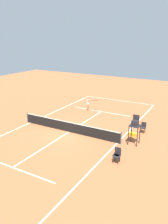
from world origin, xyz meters
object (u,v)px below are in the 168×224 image
umpire_chair (135,125)px  equipment_bag (132,134)px  courtside_chair_mid (143,127)px  tennis_ball (88,117)px  courtside_chair_near (117,155)px  player_serving (88,102)px  courtside_chair_far (117,154)px

umpire_chair → equipment_bag: size_ratio=3.17×
courtside_chair_mid → tennis_ball: bearing=-9.6°
courtside_chair_near → equipment_bag: bearing=-84.6°
player_serving → equipment_bag: size_ratio=2.20×
player_serving → courtside_chair_far: player_serving is taller
player_serving → courtside_chair_mid: bearing=44.4°
tennis_ball → courtside_chair_far: bearing=131.6°
umpire_chair → courtside_chair_far: umpire_chair is taller
courtside_chair_near → equipment_bag: size_ratio=1.25×
tennis_ball → courtside_chair_near: 9.29m
tennis_ball → equipment_bag: 6.09m
player_serving → courtside_chair_near: 11.59m
tennis_ball → courtside_chair_mid: (-6.25, 1.06, 0.50)m
player_serving → courtside_chair_near: size_ratio=1.76×
player_serving → courtside_chair_far: (-7.07, 8.91, -0.46)m
courtside_chair_near → player_serving: bearing=-51.8°
player_serving → tennis_ball: size_ratio=24.59×
courtside_chair_near → courtside_chair_far: 0.21m
tennis_ball → umpire_chair: (-6.25, 3.69, 1.57)m
courtside_chair_near → courtside_chair_far: (0.09, -0.19, 0.00)m
player_serving → tennis_ball: bearing=4.1°
umpire_chair → courtside_chair_near: umpire_chair is taller
tennis_ball → equipment_bag: (-5.67, 2.22, 0.12)m
umpire_chair → courtside_chair_mid: (-0.00, -2.63, -1.07)m
player_serving → equipment_bag: (-6.71, 4.35, -0.84)m
umpire_chair → courtside_chair_mid: bearing=-90.1°
courtside_chair_far → equipment_bag: bearing=-85.5°
tennis_ball → courtside_chair_mid: 6.36m
tennis_ball → equipment_bag: bearing=158.6°
equipment_bag → tennis_ball: bearing=-21.4°
courtside_chair_mid → equipment_bag: size_ratio=1.25×
umpire_chair → courtside_chair_far: 3.28m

